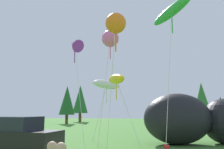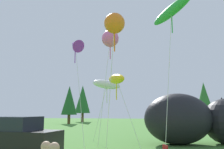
{
  "view_description": "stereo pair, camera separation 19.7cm",
  "coord_description": "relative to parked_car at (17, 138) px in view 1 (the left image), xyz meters",
  "views": [
    {
      "loc": [
        2.8,
        -10.04,
        2.26
      ],
      "look_at": [
        0.37,
        4.76,
        4.42
      ],
      "focal_mm": 40.0,
      "sensor_mm": 36.0,
      "label": 1
    },
    {
      "loc": [
        2.99,
        -10.0,
        2.26
      ],
      "look_at": [
        0.37,
        4.76,
        4.42
      ],
      "focal_mm": 40.0,
      "sensor_mm": 36.0,
      "label": 2
    }
  ],
  "objects": [
    {
      "name": "kite_green_fish",
      "position": [
        7.49,
        2.8,
        6.85
      ],
      "size": [
        2.41,
        2.84,
        8.52
      ],
      "color": "silver",
      "rests_on": "ground"
    },
    {
      "name": "kite_purple_delta",
      "position": [
        1.05,
        5.16,
        5.8
      ],
      "size": [
        2.24,
        3.05,
        7.41
      ],
      "color": "silver",
      "rests_on": "ground"
    },
    {
      "name": "kite_yellow_hero",
      "position": [
        4.1,
        4.21,
        3.21
      ],
      "size": [
        2.29,
        1.95,
        4.63
      ],
      "color": "silver",
      "rests_on": "ground"
    },
    {
      "name": "horizon_tree_west",
      "position": [
        -8.07,
        37.38,
        3.49
      ],
      "size": [
        3.05,
        3.05,
        7.27
      ],
      "color": "brown",
      "rests_on": "ground"
    },
    {
      "name": "kite_pink_octopus",
      "position": [
        3.78,
        3.79,
        5.71
      ],
      "size": [
        1.45,
        1.22,
        7.23
      ],
      "color": "silver",
      "rests_on": "ground"
    },
    {
      "name": "horizon_tree_mid",
      "position": [
        -8.2,
        29.97,
        2.98
      ],
      "size": [
        2.7,
        2.7,
        6.44
      ],
      "color": "brown",
      "rests_on": "ground"
    },
    {
      "name": "kite_orange_flower",
      "position": [
        4.74,
        -0.36,
        5.16
      ],
      "size": [
        1.3,
        2.59,
        6.62
      ],
      "color": "silver",
      "rests_on": "ground"
    },
    {
      "name": "kite_white_ghost",
      "position": [
        3.13,
        6.02,
        3.07
      ],
      "size": [
        2.34,
        2.32,
        4.49
      ],
      "color": "silver",
      "rests_on": "ground"
    },
    {
      "name": "inflatable_cat",
      "position": [
        8.95,
        6.78,
        0.6
      ],
      "size": [
        7.37,
        4.51,
        3.4
      ],
      "rotation": [
        0.0,
        0.0,
        0.24
      ],
      "color": "black",
      "rests_on": "ground"
    },
    {
      "name": "parked_car",
      "position": [
        0.0,
        0.0,
        0.0
      ],
      "size": [
        4.17,
        2.39,
        1.97
      ],
      "rotation": [
        0.0,
        0.0,
        -0.13
      ],
      "color": "black",
      "rests_on": "ground"
    },
    {
      "name": "horizon_tree_east",
      "position": [
        13.49,
        27.88,
        2.96
      ],
      "size": [
        2.68,
        2.68,
        6.41
      ],
      "color": "brown",
      "rests_on": "ground"
    }
  ]
}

